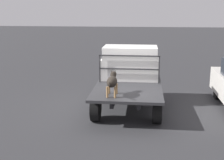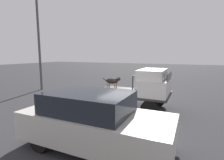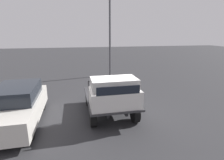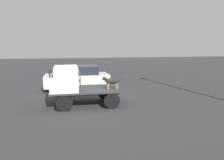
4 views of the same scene
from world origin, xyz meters
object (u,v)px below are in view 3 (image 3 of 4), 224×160
Objects in this scene: dog at (112,81)px; light_pole_near at (110,20)px; flatbed_truck at (109,101)px; parked_sedan at (17,106)px.

light_pole_near is (-6.26, 1.18, 3.43)m from dog.
parked_sedan is (0.20, -3.81, 0.21)m from flatbed_truck.
flatbed_truck is at bearing -18.44° from dog.
light_pole_near is at bearing 137.45° from parked_sedan.
parked_sedan is at bearing -87.07° from flatbed_truck.
dog is 0.15× the size of light_pole_near.
parked_sedan reaches higher than flatbed_truck.
dog is (-1.14, 0.39, 0.62)m from flatbed_truck.
parked_sedan is at bearing -71.97° from dog.
flatbed_truck is 0.50× the size of light_pole_near.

